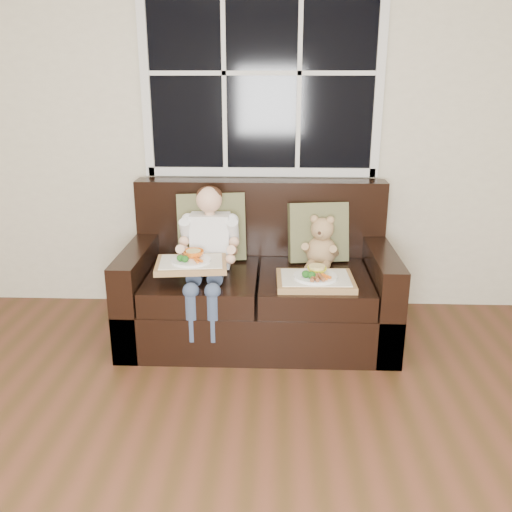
{
  "coord_description": "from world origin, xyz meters",
  "views": [
    {
      "loc": [
        0.35,
        -1.3,
        1.63
      ],
      "look_at": [
        0.22,
        1.85,
        0.58
      ],
      "focal_mm": 38.0,
      "sensor_mm": 36.0,
      "label": 1
    }
  ],
  "objects_px": {
    "teddy_bear": "(322,245)",
    "tray_right": "(315,279)",
    "tray_left": "(191,262)",
    "loveseat": "(259,287)",
    "child": "(209,245)"
  },
  "relations": [
    {
      "from": "tray_left",
      "to": "teddy_bear",
      "type": "bearing_deg",
      "value": 16.42
    },
    {
      "from": "loveseat",
      "to": "teddy_bear",
      "type": "height_order",
      "value": "loveseat"
    },
    {
      "from": "loveseat",
      "to": "tray_left",
      "type": "bearing_deg",
      "value": -143.5
    },
    {
      "from": "tray_left",
      "to": "tray_right",
      "type": "xyz_separation_m",
      "value": [
        0.74,
        -0.0,
        -0.09
      ]
    },
    {
      "from": "child",
      "to": "tray_right",
      "type": "bearing_deg",
      "value": -15.11
    },
    {
      "from": "teddy_bear",
      "to": "tray_right",
      "type": "distance_m",
      "value": 0.36
    },
    {
      "from": "loveseat",
      "to": "child",
      "type": "bearing_deg",
      "value": -159.41
    },
    {
      "from": "child",
      "to": "tray_left",
      "type": "xyz_separation_m",
      "value": [
        -0.08,
        -0.18,
        -0.06
      ]
    },
    {
      "from": "loveseat",
      "to": "tray_right",
      "type": "distance_m",
      "value": 0.48
    },
    {
      "from": "child",
      "to": "teddy_bear",
      "type": "xyz_separation_m",
      "value": [
        0.72,
        0.16,
        -0.05
      ]
    },
    {
      "from": "child",
      "to": "teddy_bear",
      "type": "distance_m",
      "value": 0.74
    },
    {
      "from": "loveseat",
      "to": "tray_left",
      "type": "relative_size",
      "value": 3.78
    },
    {
      "from": "tray_left",
      "to": "tray_right",
      "type": "relative_size",
      "value": 0.97
    },
    {
      "from": "tray_right",
      "to": "loveseat",
      "type": "bearing_deg",
      "value": 138.17
    },
    {
      "from": "loveseat",
      "to": "child",
      "type": "distance_m",
      "value": 0.46
    }
  ]
}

